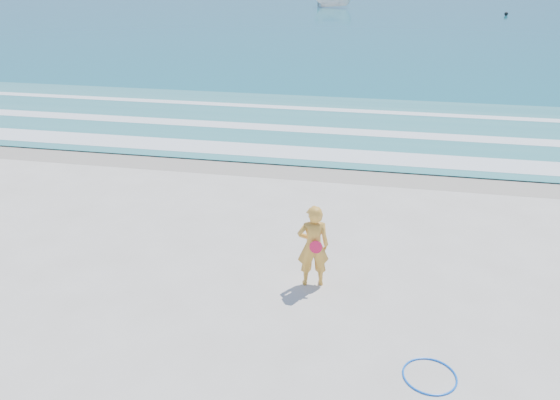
# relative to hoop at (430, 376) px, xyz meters

# --- Properties ---
(ground) EXTENTS (400.00, 400.00, 0.00)m
(ground) POSITION_rel_hoop_xyz_m (-4.10, 0.55, -0.02)
(ground) COLOR silver
(ground) RESTS_ON ground
(wet_sand) EXTENTS (400.00, 2.40, 0.00)m
(wet_sand) POSITION_rel_hoop_xyz_m (-4.10, 9.55, -0.01)
(wet_sand) COLOR #B2A893
(wet_sand) RESTS_ON ground
(shallow) EXTENTS (400.00, 10.00, 0.01)m
(shallow) POSITION_rel_hoop_xyz_m (-4.10, 14.55, 0.03)
(shallow) COLOR #59B7AD
(shallow) RESTS_ON ocean
(foam_near) EXTENTS (400.00, 1.40, 0.01)m
(foam_near) POSITION_rel_hoop_xyz_m (-4.10, 10.85, 0.04)
(foam_near) COLOR white
(foam_near) RESTS_ON shallow
(foam_mid) EXTENTS (400.00, 0.90, 0.01)m
(foam_mid) POSITION_rel_hoop_xyz_m (-4.10, 13.75, 0.04)
(foam_mid) COLOR white
(foam_mid) RESTS_ON shallow
(foam_far) EXTENTS (400.00, 0.60, 0.01)m
(foam_far) POSITION_rel_hoop_xyz_m (-4.10, 17.05, 0.04)
(foam_far) COLOR white
(foam_far) RESTS_ON shallow
(hoop) EXTENTS (1.08, 1.08, 0.03)m
(hoop) POSITION_rel_hoop_xyz_m (0.00, 0.00, 0.00)
(hoop) COLOR blue
(hoop) RESTS_ON ground
(boat) EXTENTS (5.26, 2.22, 1.99)m
(boat) POSITION_rel_hoop_xyz_m (-8.79, 70.59, 1.02)
(boat) COLOR silver
(boat) RESTS_ON ocean
(buoy) EXTENTS (0.44, 0.44, 0.44)m
(buoy) POSITION_rel_hoop_xyz_m (12.23, 63.57, 0.24)
(buoy) COLOR black
(buoy) RESTS_ON ocean
(woman) EXTENTS (0.77, 0.59, 1.87)m
(woman) POSITION_rel_hoop_xyz_m (-2.36, 2.49, 0.92)
(woman) COLOR gold
(woman) RESTS_ON ground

